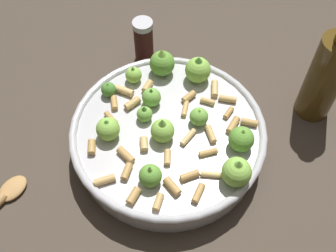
% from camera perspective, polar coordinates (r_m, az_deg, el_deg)
% --- Properties ---
extents(ground_plane, '(2.40, 2.40, 0.00)m').
position_cam_1_polar(ground_plane, '(0.71, -0.00, -2.94)').
color(ground_plane, '#42382D').
extents(cooking_pan, '(0.33, 0.33, 0.11)m').
position_cam_1_polar(cooking_pan, '(0.68, 0.14, -1.17)').
color(cooking_pan, '#B7B7BC').
rests_on(cooking_pan, ground).
extents(pepper_shaker, '(0.04, 0.04, 0.10)m').
position_cam_1_polar(pepper_shaker, '(0.81, -3.48, 11.96)').
color(pepper_shaker, '#33140F').
rests_on(pepper_shaker, ground).
extents(olive_oil_bottle, '(0.06, 0.06, 0.22)m').
position_cam_1_polar(olive_oil_bottle, '(0.74, 21.54, 6.62)').
color(olive_oil_bottle, '#4C3814').
rests_on(olive_oil_bottle, ground).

